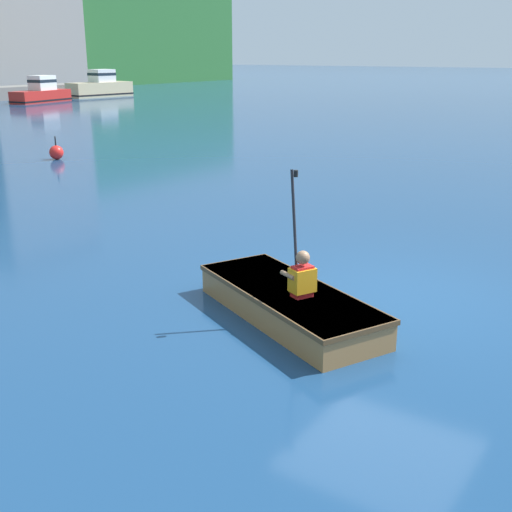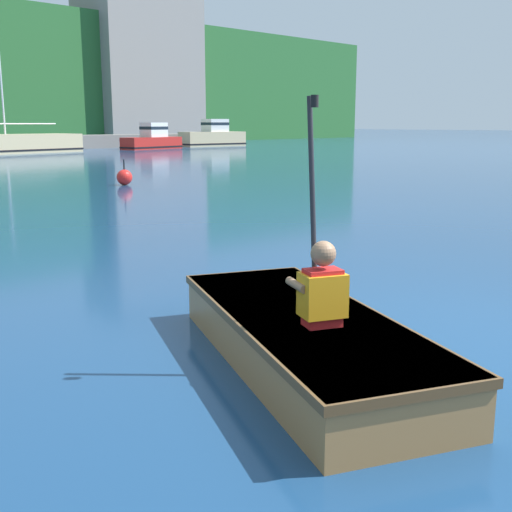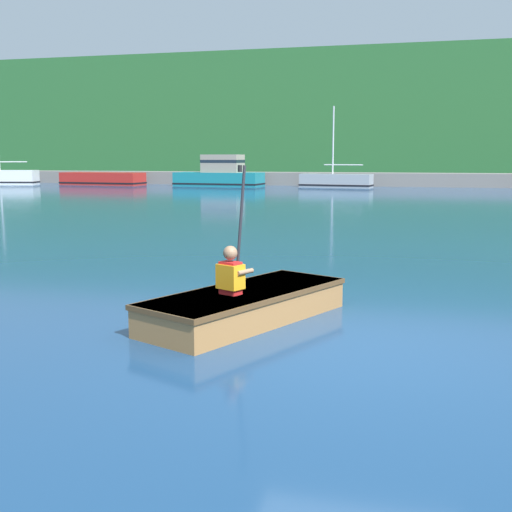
% 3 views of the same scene
% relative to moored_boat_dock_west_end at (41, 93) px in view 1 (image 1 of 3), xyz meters
% --- Properties ---
extents(ground_plane, '(300.00, 300.00, 0.00)m').
position_rel_moored_boat_dock_west_end_xyz_m(ground_plane, '(-21.15, -34.49, -0.62)').
color(ground_plane, navy).
extents(moored_boat_dock_west_end, '(4.80, 2.21, 1.76)m').
position_rel_moored_boat_dock_west_end_xyz_m(moored_boat_dock_west_end, '(0.00, 0.00, 0.00)').
color(moored_boat_dock_west_end, red).
rests_on(moored_boat_dock_west_end, ground).
extents(moored_boat_dock_west_inner, '(5.30, 2.22, 2.03)m').
position_rel_moored_boat_dock_west_end_xyz_m(moored_boat_dock_west_inner, '(6.32, 1.06, 0.11)').
color(moored_boat_dock_west_inner, '#CCB789').
rests_on(moored_boat_dock_west_inner, ground).
extents(rowboat_foreground, '(2.17, 3.05, 0.38)m').
position_rel_moored_boat_dock_west_end_xyz_m(rowboat_foreground, '(-22.55, -33.65, -0.40)').
color(rowboat_foreground, '#A3703D').
rests_on(rowboat_foreground, ground).
extents(person_paddler, '(0.43, 0.43, 1.52)m').
position_rel_moored_boat_dock_west_end_xyz_m(person_paddler, '(-22.68, -33.93, 0.04)').
color(person_paddler, red).
rests_on(person_paddler, rowboat_foreground).
extents(channel_buoy, '(0.44, 0.44, 0.72)m').
position_rel_moored_boat_dock_west_end_xyz_m(channel_buoy, '(-15.84, -20.98, -0.39)').
color(channel_buoy, red).
rests_on(channel_buoy, ground).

